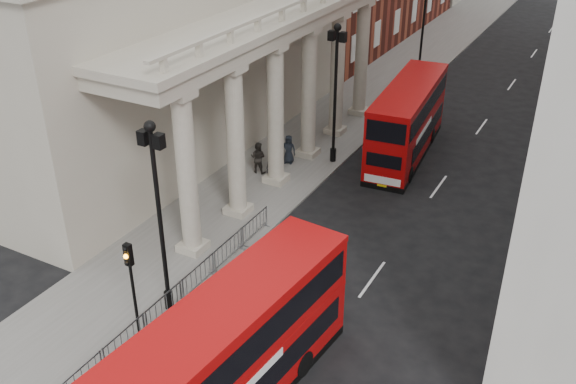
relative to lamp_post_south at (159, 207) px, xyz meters
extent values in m
plane|color=black|center=(0.60, -4.00, -4.91)|extent=(260.00, 260.00, 0.00)
cube|color=slate|center=(-2.40, 26.00, -4.85)|extent=(6.00, 140.00, 0.12)
cube|color=slate|center=(0.55, 26.00, -4.84)|extent=(0.20, 140.00, 0.14)
cube|color=#A59D8A|center=(-9.90, 14.00, 1.09)|extent=(9.00, 28.00, 12.00)
cylinder|color=black|center=(0.00, 0.00, -4.39)|extent=(0.36, 0.36, 0.80)
cylinder|color=black|center=(0.00, 0.00, -0.79)|extent=(0.18, 0.18, 8.00)
sphere|color=black|center=(0.00, 0.00, 3.31)|extent=(0.44, 0.44, 0.44)
cube|color=black|center=(0.35, 0.00, 2.81)|extent=(0.35, 0.35, 0.55)
cube|color=black|center=(-0.35, 0.00, 2.81)|extent=(0.35, 0.35, 0.55)
cylinder|color=black|center=(0.00, 16.00, -4.39)|extent=(0.36, 0.36, 0.80)
cylinder|color=black|center=(0.00, 16.00, -0.79)|extent=(0.18, 0.18, 8.00)
sphere|color=black|center=(0.00, 16.00, 3.31)|extent=(0.44, 0.44, 0.44)
cube|color=black|center=(0.35, 16.00, 2.81)|extent=(0.35, 0.35, 0.55)
cube|color=black|center=(-0.35, 16.00, 2.81)|extent=(0.35, 0.35, 0.55)
cylinder|color=black|center=(0.00, 32.00, -4.39)|extent=(0.36, 0.36, 0.80)
cylinder|color=black|center=(0.00, 32.00, -0.79)|extent=(0.18, 0.18, 8.00)
cylinder|color=black|center=(0.10, -2.00, -3.09)|extent=(0.12, 0.12, 3.40)
cube|color=black|center=(0.10, -2.00, -0.94)|extent=(0.28, 0.22, 0.90)
sphere|color=black|center=(0.10, -2.13, -0.64)|extent=(0.18, 0.18, 0.18)
sphere|color=orange|center=(0.10, -2.13, -0.94)|extent=(0.18, 0.18, 0.18)
sphere|color=black|center=(0.10, -2.13, -1.24)|extent=(0.18, 0.18, 0.18)
cube|color=gray|center=(0.25, -5.30, -4.24)|extent=(0.50, 2.30, 1.10)
cube|color=gray|center=(0.25, -2.95, -4.24)|extent=(0.50, 2.30, 1.10)
cube|color=gray|center=(0.25, -0.60, -4.24)|extent=(0.50, 2.30, 1.10)
cube|color=gray|center=(0.25, 1.75, -4.24)|extent=(0.50, 2.30, 1.10)
cube|color=gray|center=(0.25, 4.10, -4.24)|extent=(0.50, 2.30, 1.10)
cube|color=gray|center=(0.25, 6.45, -4.24)|extent=(0.50, 2.30, 1.10)
cube|color=#AC0708|center=(5.17, -2.95, -3.57)|extent=(3.45, 10.65, 1.99)
cube|color=#AC0708|center=(5.17, -2.95, -1.50)|extent=(3.45, 10.65, 1.74)
cube|color=#AC0708|center=(5.17, -2.95, -0.50)|extent=(3.49, 10.69, 0.25)
cube|color=black|center=(5.17, -2.95, -3.32)|extent=(3.32, 8.67, 1.00)
cube|color=black|center=(5.17, -2.95, -1.40)|extent=(3.45, 10.06, 1.10)
cylinder|color=black|center=(4.27, -0.41, -4.41)|extent=(0.41, 1.02, 1.00)
cylinder|color=black|center=(6.52, -0.62, -4.41)|extent=(0.41, 1.02, 1.00)
cube|color=#A90708|center=(3.44, 19.19, -3.58)|extent=(3.43, 10.55, 1.97)
cube|color=#A90708|center=(3.44, 19.19, -1.53)|extent=(3.43, 10.55, 1.73)
cube|color=#A90708|center=(3.44, 19.19, -0.54)|extent=(3.47, 10.59, 0.25)
cube|color=black|center=(3.44, 19.19, -4.74)|extent=(3.45, 10.55, 0.35)
cube|color=black|center=(3.44, 19.19, -3.33)|extent=(3.30, 8.59, 0.99)
cube|color=black|center=(3.44, 19.19, -1.43)|extent=(3.43, 9.96, 1.09)
cube|color=white|center=(3.93, 14.04, -4.27)|extent=(2.07, 0.25, 0.44)
cube|color=yellow|center=(3.93, 14.03, -4.60)|extent=(0.54, 0.09, 0.13)
cylinder|color=black|center=(2.67, 15.49, -4.42)|extent=(0.41, 1.01, 0.99)
cylinder|color=black|center=(4.89, 15.70, -4.42)|extent=(0.41, 1.01, 0.99)
cylinder|color=black|center=(2.10, 21.49, -4.42)|extent=(0.41, 1.01, 0.99)
cylinder|color=black|center=(4.32, 21.70, -4.42)|extent=(0.41, 1.01, 0.99)
imported|color=black|center=(-2.01, 11.99, -4.03)|extent=(0.66, 0.56, 1.53)
imported|color=black|center=(-3.17, 12.50, -3.84)|extent=(1.00, 0.83, 1.89)
imported|color=black|center=(-2.23, 14.48, -3.91)|extent=(0.98, 0.76, 1.76)
camera|label=1|loc=(14.38, -16.19, 12.09)|focal=40.00mm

